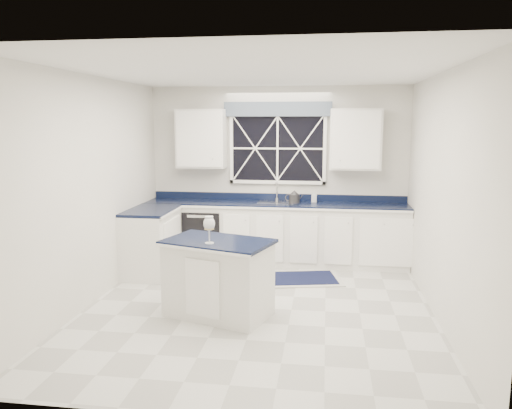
# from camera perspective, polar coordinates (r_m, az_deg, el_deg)

# --- Properties ---
(ground) EXTENTS (4.50, 4.50, 0.00)m
(ground) POSITION_cam_1_polar(r_m,az_deg,el_deg) (5.97, 0.25, -11.74)
(ground) COLOR silver
(ground) RESTS_ON ground
(back_wall) EXTENTS (4.00, 0.10, 2.70)m
(back_wall) POSITION_cam_1_polar(r_m,az_deg,el_deg) (7.85, 2.49, 3.51)
(back_wall) COLOR beige
(back_wall) RESTS_ON ground
(base_cabinets) EXTENTS (3.99, 1.60, 0.90)m
(base_cabinets) POSITION_cam_1_polar(r_m,az_deg,el_deg) (7.58, -0.40, -3.59)
(base_cabinets) COLOR white
(base_cabinets) RESTS_ON ground
(countertop) EXTENTS (3.98, 0.64, 0.04)m
(countertop) POSITION_cam_1_polar(r_m,az_deg,el_deg) (7.61, 2.24, 0.06)
(countertop) COLOR black
(countertop) RESTS_ON base_cabinets
(dishwasher) EXTENTS (0.60, 0.58, 0.82)m
(dishwasher) POSITION_cam_1_polar(r_m,az_deg,el_deg) (7.89, -5.77, -3.41)
(dishwasher) COLOR black
(dishwasher) RESTS_ON ground
(window) EXTENTS (1.65, 0.09, 1.26)m
(window) POSITION_cam_1_polar(r_m,az_deg,el_deg) (7.77, 2.48, 7.00)
(window) COLOR black
(window) RESTS_ON ground
(upper_cabinets) EXTENTS (3.10, 0.34, 0.90)m
(upper_cabinets) POSITION_cam_1_polar(r_m,az_deg,el_deg) (7.64, 2.39, 7.49)
(upper_cabinets) COLOR white
(upper_cabinets) RESTS_ON ground
(faucet) EXTENTS (0.05, 0.20, 0.30)m
(faucet) POSITION_cam_1_polar(r_m,az_deg,el_deg) (7.77, 2.40, 1.59)
(faucet) COLOR #BCBCBE
(faucet) RESTS_ON countertop
(island) EXTENTS (1.32, 1.02, 0.87)m
(island) POSITION_cam_1_polar(r_m,az_deg,el_deg) (5.65, -4.33, -8.34)
(island) COLOR white
(island) RESTS_ON ground
(rug) EXTENTS (1.35, 0.98, 0.02)m
(rug) POSITION_cam_1_polar(r_m,az_deg,el_deg) (7.01, 4.58, -8.43)
(rug) COLOR #B3B2AE
(rug) RESTS_ON ground
(kettle) EXTENTS (0.27, 0.18, 0.19)m
(kettle) POSITION_cam_1_polar(r_m,az_deg,el_deg) (7.59, 4.38, 0.84)
(kettle) COLOR #2D2D2F
(kettle) RESTS_ON countertop
(wine_glass) EXTENTS (0.13, 0.13, 0.30)m
(wine_glass) POSITION_cam_1_polar(r_m,az_deg,el_deg) (5.36, -5.37, -2.33)
(wine_glass) COLOR silver
(wine_glass) RESTS_ON island
(soap_bottle) EXTENTS (0.08, 0.08, 0.18)m
(soap_bottle) POSITION_cam_1_polar(r_m,az_deg,el_deg) (7.70, 6.66, 0.92)
(soap_bottle) COLOR silver
(soap_bottle) RESTS_ON countertop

